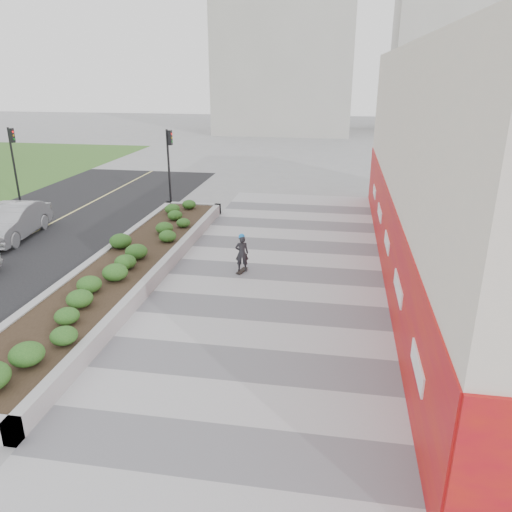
% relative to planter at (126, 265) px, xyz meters
% --- Properties ---
extents(ground, '(160.00, 160.00, 0.00)m').
position_rel_planter_xyz_m(ground, '(5.50, -7.00, -0.42)').
color(ground, gray).
rests_on(ground, ground).
extents(walkway, '(8.00, 36.00, 0.01)m').
position_rel_planter_xyz_m(walkway, '(5.50, -4.00, -0.41)').
color(walkway, '#A8A8AD').
rests_on(walkway, ground).
extents(building, '(6.04, 24.08, 8.00)m').
position_rel_planter_xyz_m(building, '(12.48, 1.98, 3.56)').
color(building, beige).
rests_on(building, ground).
extents(planter, '(3.00, 18.00, 0.90)m').
position_rel_planter_xyz_m(planter, '(0.00, 0.00, 0.00)').
color(planter, '#9E9EA0').
rests_on(planter, ground).
extents(traffic_signal_near, '(0.33, 0.28, 4.20)m').
position_rel_planter_xyz_m(traffic_signal_near, '(-1.73, 10.50, 2.34)').
color(traffic_signal_near, black).
rests_on(traffic_signal_near, ground).
extents(traffic_signal_far, '(0.33, 0.28, 4.20)m').
position_rel_planter_xyz_m(traffic_signal_far, '(-10.93, 10.00, 2.34)').
color(traffic_signal_far, black).
rests_on(traffic_signal_far, ground).
extents(distant_bldg_north_l, '(16.00, 12.00, 20.00)m').
position_rel_planter_xyz_m(distant_bldg_north_l, '(0.50, 48.00, 9.58)').
color(distant_bldg_north_l, '#ADAAA3').
rests_on(distant_bldg_north_l, ground).
extents(distant_bldg_north_r, '(14.00, 10.00, 24.00)m').
position_rel_planter_xyz_m(distant_bldg_north_r, '(20.50, 53.00, 11.58)').
color(distant_bldg_north_r, '#ADAAA3').
rests_on(distant_bldg_north_r, ground).
extents(manhole_cover, '(0.44, 0.44, 0.01)m').
position_rel_planter_xyz_m(manhole_cover, '(6.00, -4.00, -0.42)').
color(manhole_cover, '#595654').
rests_on(manhole_cover, ground).
extents(skateboarder, '(0.57, 0.75, 1.53)m').
position_rel_planter_xyz_m(skateboarder, '(4.20, 1.04, 0.36)').
color(skateboarder, beige).
rests_on(skateboarder, ground).
extents(car_silver, '(2.18, 4.86, 1.55)m').
position_rel_planter_xyz_m(car_silver, '(-6.83, 3.34, 0.36)').
color(car_silver, '#999AA0').
rests_on(car_silver, ground).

